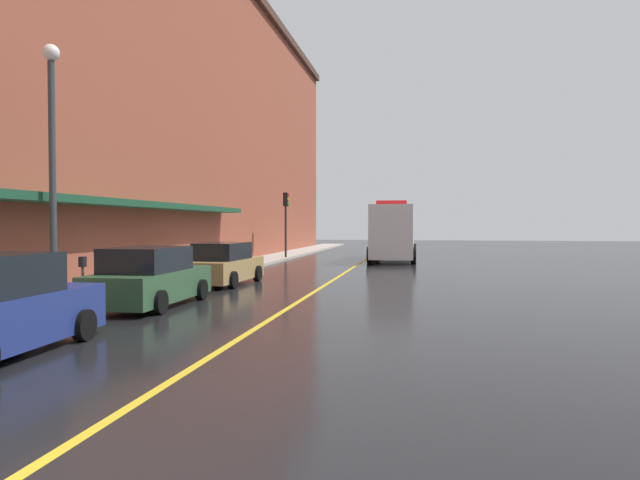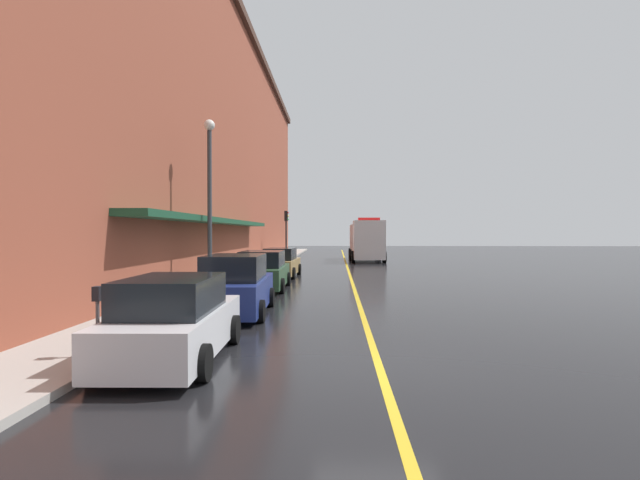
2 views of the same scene
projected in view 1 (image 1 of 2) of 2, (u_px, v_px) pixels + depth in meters
The scene contains 10 objects.
ground_plane at pixel (347, 271), 28.51m from camera, with size 112.00×112.00×0.00m, color black.
sidewalk_left at pixel (229, 268), 29.61m from camera, with size 2.40×70.00×0.15m, color #ADA8A0.
lane_center_stripe at pixel (347, 271), 28.51m from camera, with size 0.16×70.00×0.01m, color gold.
brick_building_left at pixel (114, 96), 29.40m from camera, with size 10.36×64.00×17.93m.
parked_car_2 at pixel (150, 278), 16.39m from camera, with size 2.18×4.73×1.70m.
parked_car_3 at pixel (224, 265), 22.31m from camera, with size 2.07×4.66×1.64m.
box_truck at pixel (394, 233), 36.80m from camera, with size 2.94×9.10×3.74m.
parking_meter_1 at pixel (83, 272), 15.42m from camera, with size 0.14×0.18×1.33m.
street_lamp_left at pixel (52, 147), 15.07m from camera, with size 0.44×0.44×6.94m.
traffic_light_near at pixel (286, 212), 37.99m from camera, with size 0.38×0.36×4.30m.
Camera 1 is at (3.71, -3.25, 2.36)m, focal length 32.06 mm.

